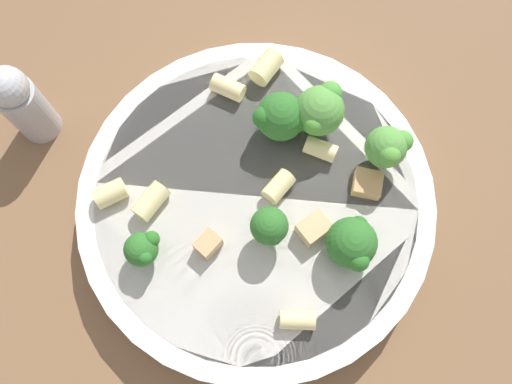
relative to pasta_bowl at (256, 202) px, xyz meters
name	(u,v)px	position (x,y,z in m)	size (l,w,h in m)	color
ground_plane	(256,209)	(0.00, 0.00, -0.02)	(2.00, 2.00, 0.00)	brown
pasta_bowl	(256,202)	(0.00, 0.00, 0.00)	(0.28, 0.28, 0.04)	silver
broccoli_floret_0	(280,117)	(0.05, -0.03, 0.04)	(0.04, 0.04, 0.04)	#9EC175
broccoli_floret_1	(320,111)	(0.04, -0.06, 0.04)	(0.04, 0.04, 0.05)	#93B766
broccoli_floret_2	(386,144)	(0.00, -0.10, 0.04)	(0.04, 0.04, 0.04)	#9EC175
broccoli_floret_3	(266,228)	(-0.03, 0.00, 0.04)	(0.03, 0.03, 0.04)	#84AD60
broccoli_floret_4	(143,249)	(-0.02, 0.09, 0.03)	(0.03, 0.03, 0.03)	#84AD60
broccoli_floret_5	(352,243)	(-0.06, -0.05, 0.04)	(0.04, 0.04, 0.04)	#84AD60
rigatoni_0	(299,320)	(-0.10, 0.00, 0.02)	(0.01, 0.01, 0.02)	beige
rigatoni_1	(110,193)	(0.03, 0.11, 0.02)	(0.02, 0.02, 0.02)	beige
rigatoni_2	(321,149)	(0.02, -0.06, 0.02)	(0.01, 0.01, 0.03)	beige
rigatoni_3	(280,191)	(0.00, -0.02, 0.02)	(0.01, 0.01, 0.02)	beige
rigatoni_4	(228,88)	(0.09, -0.01, 0.02)	(0.01, 0.01, 0.03)	beige
rigatoni_5	(151,201)	(0.02, 0.08, 0.02)	(0.02, 0.02, 0.03)	beige
rigatoni_6	(266,67)	(0.10, -0.04, 0.02)	(0.02, 0.02, 0.03)	beige
chicken_chunk_0	(208,244)	(-0.03, 0.05, 0.02)	(0.02, 0.01, 0.01)	tan
chicken_chunk_1	(367,184)	(-0.02, -0.08, 0.02)	(0.02, 0.02, 0.01)	tan
chicken_chunk_2	(314,228)	(-0.04, -0.03, 0.02)	(0.02, 0.02, 0.02)	tan
pepper_shaker	(22,103)	(0.13, 0.16, 0.02)	(0.03, 0.03, 0.08)	#B2B2B7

